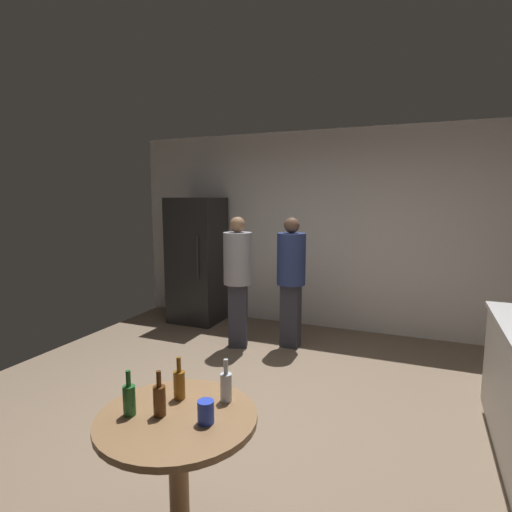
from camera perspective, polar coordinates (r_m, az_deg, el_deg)
The scene contains 11 objects.
ground_plane at distance 3.73m, azimuth -3.48°, elevation -21.66°, with size 5.20×5.20×0.10m, color #7A6651.
wall_back at distance 5.73m, azimuth 7.93°, elevation 3.56°, with size 5.32×0.06×2.70m, color silver.
refrigerator at distance 6.00m, azimuth -8.20°, elevation -0.57°, with size 0.70×0.68×1.80m.
foreground_table at distance 2.26m, azimuth -10.88°, elevation -23.22°, with size 0.80×0.80×0.73m.
beer_bottle_amber at distance 2.32m, azimuth -10.65°, elevation -17.08°, with size 0.06×0.06×0.23m.
beer_bottle_brown at distance 2.18m, azimuth -13.31°, elevation -18.87°, with size 0.06×0.06×0.23m.
beer_bottle_green at distance 2.22m, azimuth -17.26°, elevation -18.48°, with size 0.06×0.06×0.23m.
beer_bottle_clear at distance 2.26m, azimuth -4.19°, elevation -17.62°, with size 0.06×0.06×0.23m.
plastic_cup_blue at distance 2.10m, azimuth -7.01°, elevation -20.76°, with size 0.08×0.08×0.11m, color blue.
person_in_navy_shirt at distance 4.88m, azimuth 4.92°, elevation -2.33°, with size 0.35×0.35×1.57m.
person_in_gray_shirt at distance 4.87m, azimuth -2.56°, elevation -2.27°, with size 0.43×0.43×1.58m.
Camera 1 is at (1.42, -2.90, 1.80)m, focal length 28.68 mm.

